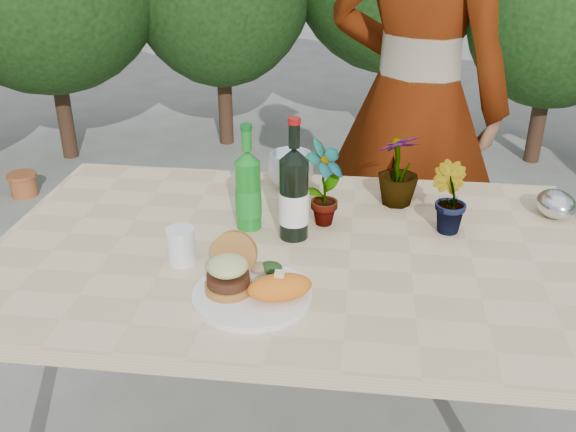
# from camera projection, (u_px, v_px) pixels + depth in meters

# --- Properties ---
(patio_table) EXTENTS (1.60, 1.00, 0.75)m
(patio_table) POSITION_uv_depth(u_px,v_px,m) (292.00, 265.00, 1.74)
(patio_table) COLOR beige
(patio_table) RESTS_ON ground
(shrub_hedge) EXTENTS (6.90, 5.15, 2.14)m
(shrub_hedge) POSITION_uv_depth(u_px,v_px,m) (384.00, 0.00, 2.93)
(shrub_hedge) COLOR #382316
(shrub_hedge) RESTS_ON ground
(dinner_plate) EXTENTS (0.28, 0.28, 0.01)m
(dinner_plate) POSITION_uv_depth(u_px,v_px,m) (252.00, 295.00, 1.49)
(dinner_plate) COLOR white
(dinner_plate) RESTS_ON patio_table
(burger_stack) EXTENTS (0.11, 0.16, 0.11)m
(burger_stack) POSITION_uv_depth(u_px,v_px,m) (230.00, 270.00, 1.49)
(burger_stack) COLOR #B7722D
(burger_stack) RESTS_ON dinner_plate
(sweet_potato) EXTENTS (0.17, 0.12, 0.06)m
(sweet_potato) POSITION_uv_depth(u_px,v_px,m) (280.00, 287.00, 1.45)
(sweet_potato) COLOR orange
(sweet_potato) RESTS_ON dinner_plate
(grilled_veg) EXTENTS (0.08, 0.05, 0.03)m
(grilled_veg) POSITION_uv_depth(u_px,v_px,m) (265.00, 267.00, 1.56)
(grilled_veg) COLOR olive
(grilled_veg) RESTS_ON dinner_plate
(wine_bottle) EXTENTS (0.08, 0.08, 0.34)m
(wine_bottle) POSITION_uv_depth(u_px,v_px,m) (294.00, 195.00, 1.71)
(wine_bottle) COLOR black
(wine_bottle) RESTS_ON patio_table
(sparkling_water) EXTENTS (0.07, 0.07, 0.30)m
(sparkling_water) POSITION_uv_depth(u_px,v_px,m) (248.00, 191.00, 1.77)
(sparkling_water) COLOR #167C1E
(sparkling_water) RESTS_ON patio_table
(plastic_cup) EXTENTS (0.07, 0.07, 0.09)m
(plastic_cup) POSITION_uv_depth(u_px,v_px,m) (181.00, 246.00, 1.62)
(plastic_cup) COLOR silver
(plastic_cup) RESTS_ON patio_table
(seedling_left) EXTENTS (0.15, 0.16, 0.25)m
(seedling_left) POSITION_uv_depth(u_px,v_px,m) (324.00, 184.00, 1.77)
(seedling_left) COLOR #20541C
(seedling_left) RESTS_ON patio_table
(seedling_mid) EXTENTS (0.14, 0.14, 0.20)m
(seedling_mid) POSITION_uv_depth(u_px,v_px,m) (448.00, 198.00, 1.75)
(seedling_mid) COLOR #235C1F
(seedling_mid) RESTS_ON patio_table
(seedling_right) EXTENTS (0.17, 0.17, 0.22)m
(seedling_right) POSITION_uv_depth(u_px,v_px,m) (399.00, 169.00, 1.91)
(seedling_right) COLOR #2C5D20
(seedling_right) RESTS_ON patio_table
(blue_bowl) EXTENTS (0.19, 0.19, 0.12)m
(blue_bowl) POSITION_uv_depth(u_px,v_px,m) (291.00, 170.00, 2.04)
(blue_bowl) COLOR silver
(blue_bowl) RESTS_ON patio_table
(foil_packet_right) EXTENTS (0.13, 0.15, 0.08)m
(foil_packet_right) POSITION_uv_depth(u_px,v_px,m) (556.00, 204.00, 1.86)
(foil_packet_right) COLOR silver
(foil_packet_right) RESTS_ON patio_table
(person) EXTENTS (0.80, 0.67, 1.86)m
(person) POSITION_uv_depth(u_px,v_px,m) (414.00, 102.00, 2.29)
(person) COLOR #A06E50
(person) RESTS_ON ground
(terracotta_pot) EXTENTS (0.17, 0.17, 0.14)m
(terracotta_pot) POSITION_uv_depth(u_px,v_px,m) (23.00, 184.00, 3.77)
(terracotta_pot) COLOR #A35429
(terracotta_pot) RESTS_ON ground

